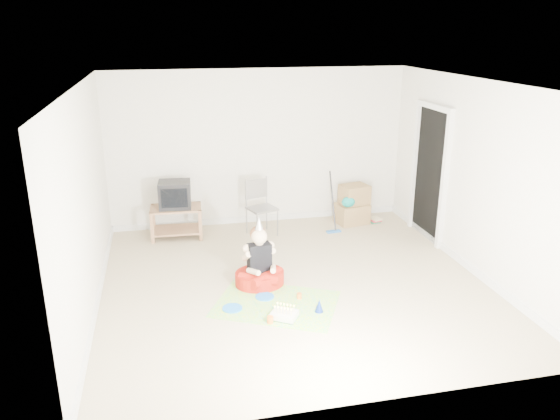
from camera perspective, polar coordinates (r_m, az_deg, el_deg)
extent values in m
plane|color=tan|center=(7.31, 1.45, -7.63)|extent=(5.00, 5.00, 0.00)
cube|color=black|center=(8.86, 15.40, 3.53)|extent=(0.02, 0.90, 2.05)
cube|color=#906241|center=(8.83, -10.84, 0.20)|extent=(0.83, 0.54, 0.03)
cube|color=#906241|center=(8.95, -10.70, -2.04)|extent=(0.83, 0.54, 0.03)
cube|color=#906241|center=(8.72, -13.22, -1.87)|extent=(0.05, 0.05, 0.50)
cube|color=#906241|center=(8.70, -8.32, -1.61)|extent=(0.05, 0.05, 0.50)
cube|color=#906241|center=(9.14, -13.07, -0.90)|extent=(0.05, 0.05, 0.50)
cube|color=#906241|center=(9.11, -8.39, -0.66)|extent=(0.05, 0.05, 0.50)
cube|color=black|center=(8.76, -10.93, 1.61)|extent=(0.52, 0.45, 0.43)
cube|color=gray|center=(8.79, -1.90, 0.15)|extent=(0.52, 0.51, 0.03)
cylinder|color=gray|center=(8.70, -2.98, 0.03)|extent=(0.02, 0.02, 0.92)
cylinder|color=gray|center=(8.88, -0.85, 0.44)|extent=(0.02, 0.02, 0.92)
cube|color=#99774A|center=(9.49, 7.52, -0.36)|extent=(0.58, 0.48, 0.34)
cube|color=#99774A|center=(9.43, 7.78, 1.64)|extent=(0.52, 0.45, 0.32)
ellipsoid|color=#0B7D76|center=(9.24, 7.16, 0.84)|extent=(0.23, 0.16, 0.18)
cube|color=#2360B3|center=(9.07, 5.63, -2.24)|extent=(0.25, 0.11, 0.03)
cylinder|color=black|center=(8.91, 5.73, 0.67)|extent=(0.06, 0.33, 0.95)
cube|color=#257048|center=(9.65, 9.82, -1.14)|extent=(0.19, 0.24, 0.03)
cube|color=#BB2838|center=(9.64, 9.83, -1.00)|extent=(0.20, 0.24, 0.02)
cube|color=beige|center=(9.63, 9.84, -0.86)|extent=(0.21, 0.24, 0.03)
cylinder|color=#B11E10|center=(7.24, -2.14, -7.12)|extent=(0.73, 0.73, 0.18)
cube|color=black|center=(7.12, -2.16, -5.04)|extent=(0.32, 0.21, 0.40)
sphere|color=beige|center=(7.01, -2.19, -2.79)|extent=(0.23, 0.23, 0.21)
cone|color=silver|center=(6.94, -2.21, -1.38)|extent=(0.11, 0.11, 0.16)
cube|color=#FF3589|center=(6.79, -0.41, -9.78)|extent=(1.76, 1.58, 0.01)
cube|color=silver|center=(6.47, 0.46, -10.92)|extent=(0.37, 0.35, 0.08)
cube|color=green|center=(6.48, 0.46, -11.17)|extent=(0.37, 0.35, 0.01)
cylinder|color=beige|center=(6.43, -0.55, -10.41)|extent=(0.01, 0.01, 0.06)
cylinder|color=beige|center=(6.41, -0.21, -10.47)|extent=(0.01, 0.01, 0.06)
cylinder|color=beige|center=(6.40, 0.14, -10.53)|extent=(0.01, 0.01, 0.06)
cylinder|color=beige|center=(6.39, 0.49, -10.59)|extent=(0.01, 0.01, 0.06)
cylinder|color=beige|center=(6.38, 0.84, -10.65)|extent=(0.01, 0.01, 0.06)
cylinder|color=beige|center=(6.37, 1.20, -10.71)|extent=(0.01, 0.01, 0.06)
cylinder|color=beige|center=(6.50, -0.26, -10.04)|extent=(0.01, 0.01, 0.06)
cylinder|color=beige|center=(6.49, 0.08, -10.09)|extent=(0.01, 0.01, 0.06)
cylinder|color=beige|center=(6.48, 0.43, -10.15)|extent=(0.01, 0.01, 0.06)
cylinder|color=beige|center=(6.47, 0.77, -10.21)|extent=(0.01, 0.01, 0.06)
cylinder|color=beige|center=(6.45, 1.12, -10.27)|extent=(0.01, 0.01, 0.06)
cylinder|color=beige|center=(6.44, 1.47, -10.33)|extent=(0.01, 0.01, 0.06)
cylinder|color=blue|center=(6.94, -1.60, -9.04)|extent=(0.33, 0.33, 0.01)
cylinder|color=blue|center=(6.70, -5.01, -10.18)|extent=(0.31, 0.31, 0.01)
cylinder|color=orange|center=(6.90, 2.02, -8.96)|extent=(0.07, 0.07, 0.07)
cylinder|color=orange|center=(6.37, -1.04, -11.38)|extent=(0.09, 0.09, 0.08)
cone|color=#1734A1|center=(6.60, 4.12, -9.95)|extent=(0.14, 0.14, 0.16)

